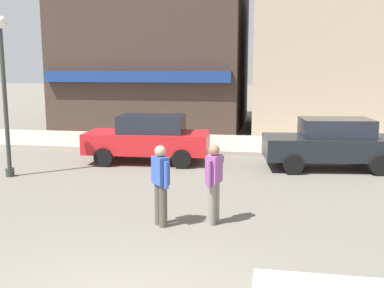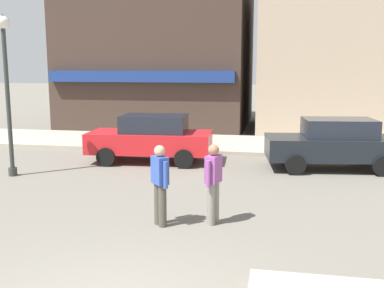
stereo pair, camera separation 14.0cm
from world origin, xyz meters
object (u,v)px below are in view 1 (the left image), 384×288
object	(u,v)px
parked_car_nearest	(149,138)
pedestrian_crossing_far	(161,183)
parked_car_second	(331,143)
lamp_post	(3,72)
pedestrian_crossing_near	(214,181)

from	to	relation	value
parked_car_nearest	pedestrian_crossing_far	world-z (taller)	pedestrian_crossing_far
parked_car_nearest	pedestrian_crossing_far	bearing A→B (deg)	-72.49
parked_car_nearest	parked_car_second	bearing A→B (deg)	-0.02
lamp_post	parked_car_second	distance (m)	9.81
lamp_post	pedestrian_crossing_far	bearing A→B (deg)	-31.55
lamp_post	pedestrian_crossing_far	size ratio (longest dim) A/B	2.82
lamp_post	pedestrian_crossing_near	world-z (taller)	lamp_post
lamp_post	pedestrian_crossing_near	size ratio (longest dim) A/B	2.82
pedestrian_crossing_far	parked_car_second	bearing A→B (deg)	55.93
parked_car_second	pedestrian_crossing_near	xyz separation A→B (m)	(-2.94, -5.54, 0.06)
lamp_post	pedestrian_crossing_far	world-z (taller)	lamp_post
parked_car_nearest	pedestrian_crossing_near	distance (m)	6.24
lamp_post	pedestrian_crossing_near	xyz separation A→B (m)	(6.26, -2.93, -2.09)
pedestrian_crossing_near	parked_car_nearest	bearing A→B (deg)	117.22
lamp_post	parked_car_nearest	distance (m)	4.81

